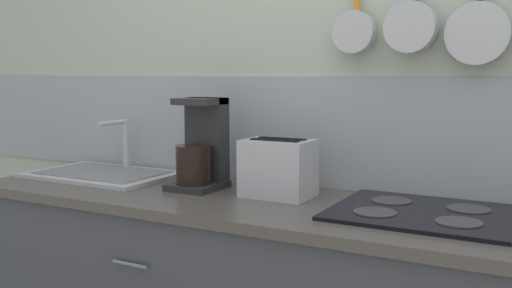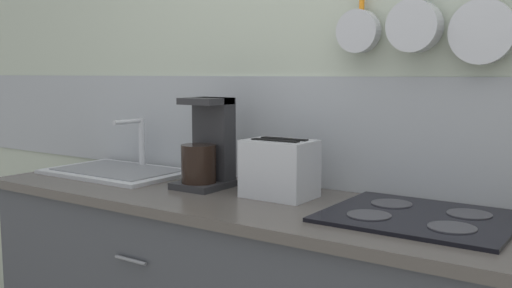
% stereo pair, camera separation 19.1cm
% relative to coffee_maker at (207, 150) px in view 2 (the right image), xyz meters
% --- Properties ---
extents(wall_back, '(7.20, 0.16, 2.60)m').
position_rel_coffee_maker_xyz_m(wall_back, '(0.74, 0.26, 0.22)').
color(wall_back, '#B2BCA8').
rests_on(wall_back, ground_plane).
extents(countertop, '(3.15, 0.59, 0.03)m').
position_rel_coffee_maker_xyz_m(countertop, '(0.74, -0.08, -0.16)').
color(countertop, '#4C4742').
rests_on(countertop, cabinet_base).
extents(sink_basin, '(0.59, 0.39, 0.23)m').
position_rel_coffee_maker_xyz_m(sink_basin, '(-0.50, 0.01, -0.12)').
color(sink_basin, '#B7BABF').
rests_on(sink_basin, countertop).
extents(coffee_maker, '(0.17, 0.20, 0.33)m').
position_rel_coffee_maker_xyz_m(coffee_maker, '(0.00, 0.00, 0.00)').
color(coffee_maker, '#262628').
rests_on(coffee_maker, countertop).
extents(toaster, '(0.25, 0.17, 0.20)m').
position_rel_coffee_maker_xyz_m(toaster, '(0.32, 0.00, -0.04)').
color(toaster, '#B7BABF').
rests_on(toaster, countertop).
extents(cooktop, '(0.53, 0.45, 0.01)m').
position_rel_coffee_maker_xyz_m(cooktop, '(0.82, -0.02, -0.13)').
color(cooktop, black).
rests_on(cooktop, countertop).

